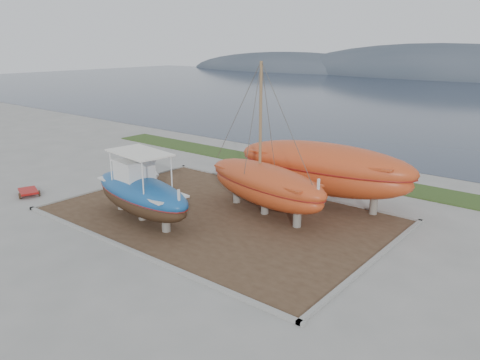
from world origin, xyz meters
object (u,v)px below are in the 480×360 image
Objects in this scene: orange_bare_hull at (323,175)px; white_dinghy at (143,176)px; red_trailer at (28,193)px; blue_caique at (141,186)px; orange_sailboat at (266,141)px.

white_dinghy is at bearing -164.02° from orange_bare_hull.
orange_bare_hull is at bearing 45.61° from white_dinghy.
red_trailer is (-15.32, -10.19, -1.68)m from orange_bare_hull.
orange_bare_hull is (11.13, 4.36, 1.13)m from white_dinghy.
blue_caique is at bearing -15.80° from white_dinghy.
orange_sailboat is at bearing -120.26° from orange_bare_hull.
red_trailer is at bearing -142.51° from orange_sailboat.
white_dinghy is (-4.85, 4.07, -1.24)m from blue_caique.
orange_bare_hull reaches higher than red_trailer.
red_trailer is (-13.69, -6.68, -4.06)m from orange_sailboat.
orange_bare_hull is (6.27, 8.44, -0.10)m from blue_caique.
blue_caique reaches higher than orange_bare_hull.
red_trailer is at bearing -151.79° from orange_bare_hull.
orange_bare_hull is (1.63, 3.51, -2.38)m from orange_sailboat.
blue_caique reaches higher than red_trailer.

